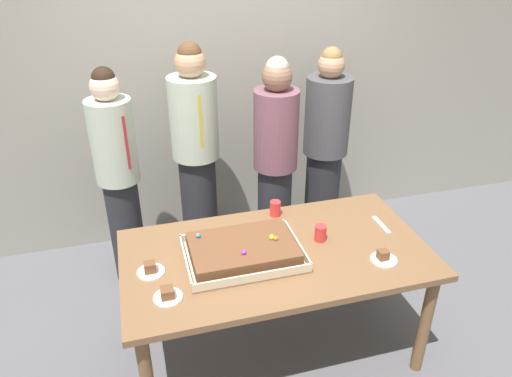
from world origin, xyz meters
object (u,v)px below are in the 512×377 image
Objects in this scene: party_table at (276,264)px; plated_slice_far_left at (383,258)px; plated_slice_near_right at (168,295)px; drink_cup_nearest at (275,208)px; plated_slice_near_left at (151,270)px; sheet_cake at (243,251)px; drink_cup_middle at (320,233)px; person_serving_front at (325,148)px; person_striped_tie_right at (196,156)px; person_far_right_suit at (275,164)px; cake_server_utensil at (381,225)px; person_green_shirt_behind at (119,177)px.

plated_slice_far_left reaches higher than party_table.
drink_cup_nearest is at bearing 38.84° from plated_slice_near_right.
drink_cup_nearest is at bearing 24.90° from plated_slice_near_left.
sheet_cake is 6.57× the size of drink_cup_middle.
plated_slice_near_left is 0.09× the size of person_serving_front.
person_serving_front is at bearing 48.55° from drink_cup_nearest.
drink_cup_middle is at bearing -63.09° from drink_cup_nearest.
person_far_right_suit is at bearing 66.84° from person_striped_tie_right.
plated_slice_near_right is 1.41m from cake_server_utensil.
plated_slice_far_left is 1.39m from person_serving_front.
person_far_right_suit reaches higher than drink_cup_nearest.
cake_server_utensil is 1.05m from person_serving_front.
sheet_cake reaches higher than party_table.
cake_server_utensil is 1.43m from person_striped_tie_right.
drink_cup_middle reaches higher than plated_slice_near_left.
drink_cup_nearest is 0.06× the size of person_green_shirt_behind.
person_far_right_suit reaches higher than plated_slice_near_right.
sheet_cake is at bearing -174.44° from drink_cup_middle.
plated_slice_far_left is 1.19m from person_far_right_suit.
drink_cup_middle is at bearing -173.99° from cake_server_utensil.
person_green_shirt_behind reaches higher than drink_cup_nearest.
sheet_cake is at bearing 0.00° from person_striped_tie_right.
sheet_cake reaches higher than cake_server_utensil.
plated_slice_far_left is at bearing -10.63° from plated_slice_near_left.
person_striped_tie_right reaches higher than cake_server_utensil.
plated_slice_near_right is at bearing -19.47° from person_striped_tie_right.
person_green_shirt_behind is at bearing 149.62° from cake_server_utensil.
person_serving_front is at bearing 55.63° from party_table.
drink_cup_middle is 0.87m from person_far_right_suit.
plated_slice_far_left is at bearing 27.75° from person_striped_tie_right.
sheet_cake is at bearing -0.00° from person_far_right_suit.
drink_cup_nearest is at bearing 116.91° from drink_cup_middle.
person_far_right_suit is (-0.01, 0.87, 0.05)m from drink_cup_middle.
person_far_right_suit reaches higher than cake_server_utensil.
drink_cup_middle is (-0.27, 0.28, 0.03)m from plated_slice_far_left.
cake_server_utensil is at bearing 6.01° from drink_cup_middle.
person_serving_front is 0.94× the size of person_striped_tie_right.
person_green_shirt_behind is 1.13m from person_far_right_suit.
person_green_shirt_behind is 0.58m from person_striped_tie_right.
person_far_right_suit is (1.00, 0.92, 0.08)m from plated_slice_near_left.
drink_cup_middle is at bearing 133.51° from plated_slice_far_left.
drink_cup_middle is 0.06× the size of person_serving_front.
plated_slice_far_left is 0.39m from drink_cup_middle.
party_table is 0.43m from drink_cup_nearest.
plated_slice_near_left is 1.20m from person_striped_tie_right.
person_far_right_suit is (0.48, 0.92, 0.06)m from sheet_cake.
person_striped_tie_right reaches higher than person_serving_front.
drink_cup_middle reaches higher than party_table.
plated_slice_near_right is at bearing -163.77° from drink_cup_middle.
person_striped_tie_right is (-0.27, 1.11, 0.23)m from party_table.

